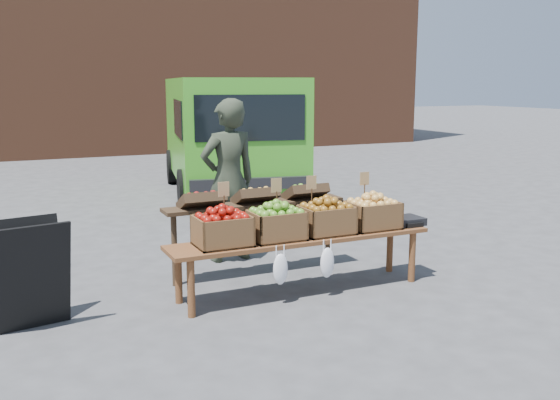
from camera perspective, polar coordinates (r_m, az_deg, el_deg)
name	(u,v)px	position (r m, az deg, el deg)	size (l,w,h in m)	color
ground	(210,320)	(5.63, -6.39, -10.86)	(80.00, 80.00, 0.00)	#464649
delivery_van	(228,137)	(11.68, -4.75, 5.76)	(2.19, 4.77, 2.14)	green
vendor	(229,181)	(7.23, -4.73, 1.77)	(0.69, 0.45, 1.89)	#2B3224
chalkboard_sign	(29,274)	(5.70, -21.95, -6.30)	(0.62, 0.34, 0.94)	black
back_table	(256,228)	(6.72, -2.25, -2.58)	(2.10, 0.44, 1.04)	#332316
display_bench	(301,264)	(6.23, 1.96, -5.89)	(2.70, 0.56, 0.57)	brown
crate_golden_apples	(222,231)	(5.80, -5.29, -2.83)	(0.50, 0.40, 0.28)	#6B0500
crate_russet_pears	(276,225)	(6.01, -0.35, -2.32)	(0.50, 0.40, 0.28)	#4D7D1B
crate_red_apples	(326,220)	(6.25, 4.24, -1.83)	(0.50, 0.40, 0.28)	brown
crate_green_apples	(372,215)	(6.53, 8.45, -1.37)	(0.50, 0.40, 0.28)	gold
weighing_scale	(406,221)	(6.79, 11.42, -1.87)	(0.34, 0.30, 0.08)	black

